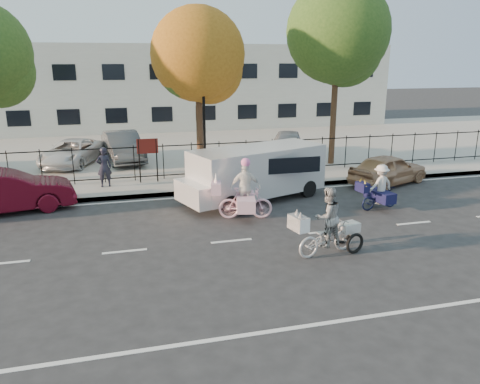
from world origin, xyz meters
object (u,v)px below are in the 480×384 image
object	(u,v)px
unicorn_bike	(244,197)
red_sedan	(5,192)
bull_bike	(380,191)
lot_car_d	(288,144)
zebra_trike	(327,229)
lot_car_c	(123,147)
pedestrian	(104,167)
lamppost	(204,108)
lot_car_b	(72,152)
white_van	(255,171)
gold_sedan	(388,169)

from	to	relation	value
unicorn_bike	red_sedan	world-z (taller)	unicorn_bike
bull_bike	lot_car_d	bearing A→B (deg)	-8.68
unicorn_bike	bull_bike	xyz separation A→B (m)	(4.80, -0.20, -0.12)
zebra_trike	lot_car_c	size ratio (longest dim) A/B	0.49
bull_bike	pedestrian	size ratio (longest dim) A/B	1.10
lamppost	pedestrian	size ratio (longest dim) A/B	2.72
pedestrian	lot_car_c	world-z (taller)	pedestrian
pedestrian	lot_car_b	distance (m)	4.82
bull_bike	lot_car_c	distance (m)	12.84
unicorn_bike	bull_bike	bearing A→B (deg)	-79.59
zebra_trike	lot_car_b	xyz separation A→B (m)	(-7.43, 12.57, 0.02)
lot_car_c	zebra_trike	bearing A→B (deg)	-77.39
white_van	lamppost	bearing A→B (deg)	94.49
gold_sedan	zebra_trike	bearing A→B (deg)	115.94
lot_car_b	bull_bike	bearing A→B (deg)	-21.77
zebra_trike	gold_sedan	distance (m)	8.16
lot_car_b	pedestrian	bearing A→B (deg)	-51.52
zebra_trike	lot_car_c	bearing A→B (deg)	7.95
lamppost	red_sedan	bearing A→B (deg)	-162.50
unicorn_bike	white_van	distance (m)	2.23
gold_sedan	pedestrian	size ratio (longest dim) A/B	2.36
zebra_trike	lot_car_b	size ratio (longest dim) A/B	0.51
zebra_trike	bull_bike	xyz separation A→B (m)	(3.42, 3.12, -0.08)
white_van	red_sedan	xyz separation A→B (m)	(-8.61, 0.69, -0.35)
red_sedan	lot_car_d	xyz separation A→B (m)	(12.25, 5.63, 0.10)
unicorn_bike	red_sedan	distance (m)	8.13
lot_car_b	lot_car_c	xyz separation A→B (m)	(2.38, 0.20, 0.13)
unicorn_bike	gold_sedan	xyz separation A→B (m)	(6.91, 2.68, -0.11)
lot_car_d	white_van	bearing A→B (deg)	-100.95
bull_bike	white_van	size ratio (longest dim) A/B	0.29
gold_sedan	pedestrian	distance (m)	11.55
lamppost	red_sedan	distance (m)	8.01
zebra_trike	lot_car_c	distance (m)	13.73
gold_sedan	lot_car_d	world-z (taller)	lot_car_d
bull_bike	lot_car_d	xyz separation A→B (m)	(-0.22, 8.51, 0.19)
bull_bike	red_sedan	bearing A→B (deg)	66.82
lot_car_c	unicorn_bike	bearing A→B (deg)	-77.75
lot_car_c	lot_car_d	size ratio (longest dim) A/B	1.11
unicorn_bike	bull_bike	size ratio (longest dim) A/B	1.18
lamppost	red_sedan	xyz separation A→B (m)	(-7.29, -2.30, -2.38)
gold_sedan	white_van	bearing A→B (deg)	75.13
red_sedan	lot_car_d	distance (m)	13.49
lamppost	lot_car_c	xyz separation A→B (m)	(-3.29, 4.46, -2.24)
bull_bike	gold_sedan	world-z (taller)	bull_bike
white_van	unicorn_bike	bearing A→B (deg)	-134.52
lamppost	gold_sedan	bearing A→B (deg)	-17.52
gold_sedan	lot_car_d	bearing A→B (deg)	1.00
zebra_trike	lot_car_d	distance (m)	12.07
unicorn_bike	pedestrian	bearing A→B (deg)	56.25
lamppost	pedestrian	xyz separation A→B (m)	(-4.09, -0.28, -2.17)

